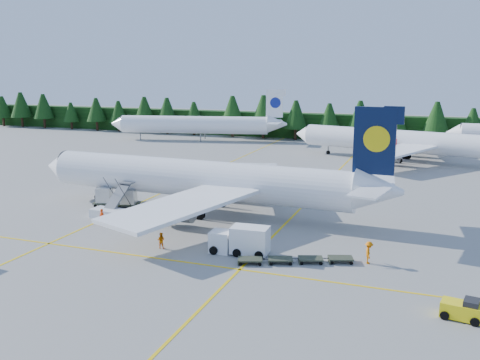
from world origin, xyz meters
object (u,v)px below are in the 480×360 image
(service_truck, at_px, (240,240))
(baggage_tug, at_px, (463,309))
(airliner_red, at_px, (391,141))
(airliner_navy, at_px, (190,179))
(airstairs, at_px, (110,211))

(service_truck, bearing_deg, baggage_tug, -23.64)
(airliner_red, height_order, baggage_tug, airliner_red)
(service_truck, xyz_separation_m, baggage_tug, (18.95, -7.14, -0.60))
(airliner_navy, distance_m, service_truck, 16.56)
(airliner_red, distance_m, baggage_tug, 66.17)
(baggage_tug, bearing_deg, airliner_red, 108.78)
(airliner_navy, bearing_deg, baggage_tug, -30.55)
(airstairs, relative_size, service_truck, 0.99)
(baggage_tug, bearing_deg, service_truck, 169.14)
(airliner_navy, bearing_deg, airliner_red, 69.55)
(airstairs, distance_m, baggage_tug, 39.73)
(airliner_navy, height_order, service_truck, airliner_navy)
(airstairs, xyz_separation_m, baggage_tug, (37.33, -13.58, -0.06))
(airliner_navy, xyz_separation_m, baggage_tug, (29.78, -19.40, -3.22))
(airliner_red, height_order, airstairs, airliner_red)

